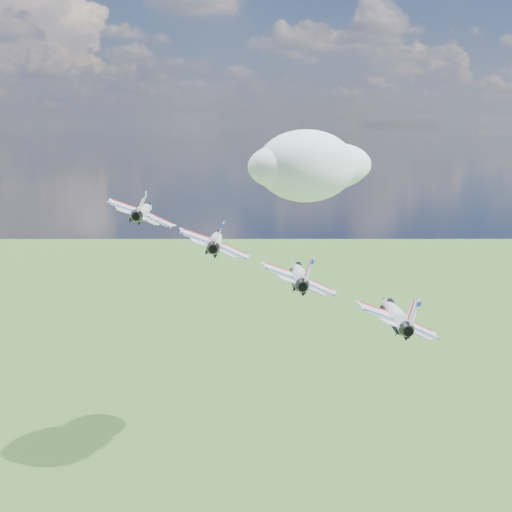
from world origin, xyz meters
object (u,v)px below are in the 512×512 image
object	(u,v)px
jet_0	(144,210)
jet_1	(216,240)
jet_3	(395,313)
jet_2	(299,274)

from	to	relation	value
jet_0	jet_1	bearing A→B (deg)	-32.13
jet_1	jet_3	world-z (taller)	jet_1
jet_2	jet_3	xyz separation A→B (m)	(8.68, -9.26, -3.15)
jet_0	jet_1	size ratio (longest dim) A/B	1.00
jet_0	jet_2	xyz separation A→B (m)	(17.36, -18.53, -6.31)
jet_1	jet_2	bearing A→B (deg)	-32.13
jet_0	jet_3	bearing A→B (deg)	-32.13
jet_3	jet_1	bearing A→B (deg)	147.87
jet_3	jet_2	bearing A→B (deg)	147.87
jet_2	jet_0	bearing A→B (deg)	147.87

